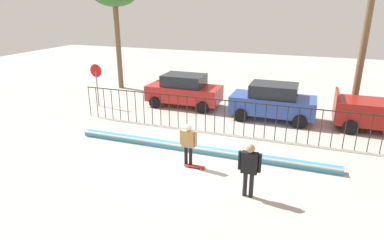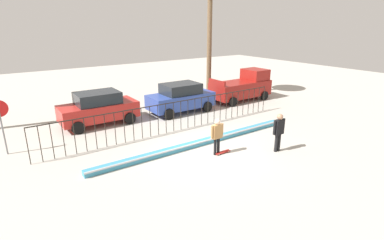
{
  "view_description": "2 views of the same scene",
  "coord_description": "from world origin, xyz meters",
  "px_view_note": "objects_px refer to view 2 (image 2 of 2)",
  "views": [
    {
      "loc": [
        3.99,
        -10.87,
        5.78
      ],
      "look_at": [
        -0.36,
        1.08,
        1.28
      ],
      "focal_mm": 30.81,
      "sensor_mm": 36.0,
      "label": 1
    },
    {
      "loc": [
        -7.89,
        -9.93,
        5.69
      ],
      "look_at": [
        -0.71,
        0.44,
        1.53
      ],
      "focal_mm": 28.02,
      "sensor_mm": 36.0,
      "label": 2
    }
  ],
  "objects_px": {
    "skateboard": "(223,152)",
    "pickup_truck": "(243,86)",
    "parked_car_blue": "(181,98)",
    "stop_sign": "(1,120)",
    "parked_car_red": "(99,108)",
    "skateboarder": "(217,133)",
    "camera_operator": "(279,129)"
  },
  "relations": [
    {
      "from": "parked_car_blue",
      "to": "skateboarder",
      "type": "bearing_deg",
      "value": -107.89
    },
    {
      "from": "parked_car_red",
      "to": "parked_car_blue",
      "type": "relative_size",
      "value": 1.0
    },
    {
      "from": "camera_operator",
      "to": "stop_sign",
      "type": "relative_size",
      "value": 0.72
    },
    {
      "from": "parked_car_red",
      "to": "parked_car_blue",
      "type": "distance_m",
      "value": 5.25
    },
    {
      "from": "parked_car_blue",
      "to": "skateboard",
      "type": "bearing_deg",
      "value": -105.43
    },
    {
      "from": "parked_car_blue",
      "to": "camera_operator",
      "type": "bearing_deg",
      "value": -86.93
    },
    {
      "from": "skateboarder",
      "to": "pickup_truck",
      "type": "bearing_deg",
      "value": 20.59
    },
    {
      "from": "skateboard",
      "to": "stop_sign",
      "type": "bearing_deg",
      "value": 137.22
    },
    {
      "from": "camera_operator",
      "to": "skateboard",
      "type": "bearing_deg",
      "value": -1.33
    },
    {
      "from": "camera_operator",
      "to": "stop_sign",
      "type": "xyz_separation_m",
      "value": [
        -10.25,
        6.7,
        0.54
      ]
    },
    {
      "from": "parked_car_blue",
      "to": "pickup_truck",
      "type": "xyz_separation_m",
      "value": [
        5.54,
        0.01,
        0.06
      ]
    },
    {
      "from": "pickup_truck",
      "to": "stop_sign",
      "type": "height_order",
      "value": "stop_sign"
    },
    {
      "from": "skateboard",
      "to": "parked_car_blue",
      "type": "relative_size",
      "value": 0.19
    },
    {
      "from": "parked_car_red",
      "to": "skateboard",
      "type": "bearing_deg",
      "value": -67.58
    },
    {
      "from": "skateboarder",
      "to": "parked_car_red",
      "type": "relative_size",
      "value": 0.39
    },
    {
      "from": "skateboarder",
      "to": "stop_sign",
      "type": "relative_size",
      "value": 0.67
    },
    {
      "from": "camera_operator",
      "to": "parked_car_red",
      "type": "distance_m",
      "value": 10.04
    },
    {
      "from": "parked_car_red",
      "to": "stop_sign",
      "type": "bearing_deg",
      "value": -161.88
    },
    {
      "from": "camera_operator",
      "to": "parked_car_red",
      "type": "bearing_deg",
      "value": -29.52
    },
    {
      "from": "skateboarder",
      "to": "camera_operator",
      "type": "xyz_separation_m",
      "value": [
        2.51,
        -1.31,
        0.08
      ]
    },
    {
      "from": "pickup_truck",
      "to": "camera_operator",
      "type": "bearing_deg",
      "value": -128.48
    },
    {
      "from": "camera_operator",
      "to": "stop_sign",
      "type": "bearing_deg",
      "value": -5.57
    },
    {
      "from": "skateboard",
      "to": "pickup_truck",
      "type": "bearing_deg",
      "value": 32.74
    },
    {
      "from": "stop_sign",
      "to": "parked_car_red",
      "type": "bearing_deg",
      "value": 19.83
    },
    {
      "from": "skateboarder",
      "to": "stop_sign",
      "type": "xyz_separation_m",
      "value": [
        -7.74,
        5.39,
        0.62
      ]
    },
    {
      "from": "skateboard",
      "to": "pickup_truck",
      "type": "xyz_separation_m",
      "value": [
        7.53,
        6.6,
        0.98
      ]
    },
    {
      "from": "skateboard",
      "to": "parked_car_blue",
      "type": "xyz_separation_m",
      "value": [
        1.99,
        6.59,
        0.91
      ]
    },
    {
      "from": "parked_car_blue",
      "to": "pickup_truck",
      "type": "distance_m",
      "value": 5.54
    },
    {
      "from": "skateboarder",
      "to": "camera_operator",
      "type": "distance_m",
      "value": 2.83
    },
    {
      "from": "skateboard",
      "to": "pickup_truck",
      "type": "height_order",
      "value": "pickup_truck"
    },
    {
      "from": "parked_car_blue",
      "to": "stop_sign",
      "type": "height_order",
      "value": "stop_sign"
    },
    {
      "from": "stop_sign",
      "to": "pickup_truck",
      "type": "bearing_deg",
      "value": 4.16
    }
  ]
}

